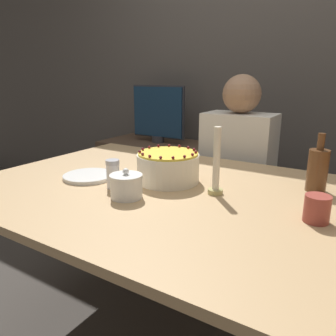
% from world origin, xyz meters
% --- Properties ---
extents(wall_behind, '(8.00, 0.05, 2.60)m').
position_xyz_m(wall_behind, '(0.00, 1.40, 1.30)').
color(wall_behind, '#4C4742').
rests_on(wall_behind, ground_plane).
extents(dining_table, '(1.66, 1.11, 0.76)m').
position_xyz_m(dining_table, '(0.00, 0.00, 0.66)').
color(dining_table, tan).
rests_on(dining_table, ground_plane).
extents(cake, '(0.26, 0.26, 0.14)m').
position_xyz_m(cake, '(-0.08, 0.07, 0.82)').
color(cake, '#EFE5CC').
rests_on(cake, dining_table).
extents(sugar_bowl, '(0.12, 0.12, 0.11)m').
position_xyz_m(sugar_bowl, '(-0.10, -0.17, 0.80)').
color(sugar_bowl, silver).
rests_on(sugar_bowl, dining_table).
extents(sugar_shaker, '(0.05, 0.05, 0.11)m').
position_xyz_m(sugar_shaker, '(-0.21, -0.12, 0.82)').
color(sugar_shaker, white).
rests_on(sugar_shaker, dining_table).
extents(plate_stack, '(0.22, 0.22, 0.02)m').
position_xyz_m(plate_stack, '(-0.39, -0.07, 0.77)').
color(plate_stack, silver).
rests_on(plate_stack, dining_table).
extents(candle, '(0.06, 0.06, 0.25)m').
position_xyz_m(candle, '(0.15, 0.04, 0.86)').
color(candle, tan).
rests_on(candle, dining_table).
extents(bottle, '(0.08, 0.08, 0.22)m').
position_xyz_m(bottle, '(0.47, 0.27, 0.84)').
color(bottle, brown).
rests_on(bottle, dining_table).
extents(cup, '(0.08, 0.08, 0.08)m').
position_xyz_m(cup, '(0.52, -0.03, 0.80)').
color(cup, '#993D33').
rests_on(cup, dining_table).
extents(person_man_blue_shirt, '(0.40, 0.34, 1.20)m').
position_xyz_m(person_man_blue_shirt, '(-0.02, 0.76, 0.52)').
color(person_man_blue_shirt, '#2D2D38').
rests_on(person_man_blue_shirt, ground_plane).
extents(side_cabinet, '(0.89, 0.50, 0.67)m').
position_xyz_m(side_cabinet, '(-0.82, 1.10, 0.34)').
color(side_cabinet, '#4C3828').
rests_on(side_cabinet, ground_plane).
extents(tv_monitor, '(0.47, 0.10, 0.44)m').
position_xyz_m(tv_monitor, '(-0.82, 1.11, 0.90)').
color(tv_monitor, '#2D2D33').
rests_on(tv_monitor, side_cabinet).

